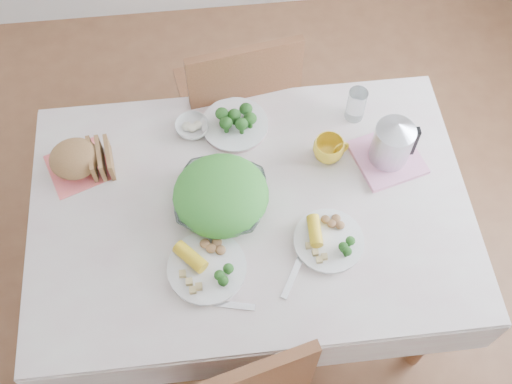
{
  "coord_description": "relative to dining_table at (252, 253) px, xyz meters",
  "views": [
    {
      "loc": [
        -0.09,
        -0.98,
        2.55
      ],
      "look_at": [
        0.02,
        0.02,
        0.82
      ],
      "focal_mm": 42.0,
      "sensor_mm": 36.0,
      "label": 1
    }
  ],
  "objects": [
    {
      "name": "floor",
      "position": [
        0.0,
        0.0,
        -0.38
      ],
      "size": [
        3.6,
        3.6,
        0.0
      ],
      "primitive_type": "plane",
      "color": "brown",
      "rests_on": "ground"
    },
    {
      "name": "dining_table",
      "position": [
        0.0,
        0.0,
        0.0
      ],
      "size": [
        1.4,
        0.9,
        0.75
      ],
      "primitive_type": "cube",
      "color": "brown",
      "rests_on": "floor"
    },
    {
      "name": "tablecloth",
      "position": [
        0.0,
        0.0,
        0.38
      ],
      "size": [
        1.5,
        1.0,
        0.01
      ],
      "primitive_type": "cube",
      "color": "beige",
      "rests_on": "dining_table"
    },
    {
      "name": "chair_far",
      "position": [
        -0.0,
        0.69,
        0.09
      ],
      "size": [
        0.52,
        0.52,
        1.0
      ],
      "primitive_type": "cube",
      "rotation": [
        0.0,
        0.0,
        3.3
      ],
      "color": "brown",
      "rests_on": "floor"
    },
    {
      "name": "salad_bowl",
      "position": [
        -0.1,
        0.02,
        0.42
      ],
      "size": [
        0.37,
        0.37,
        0.07
      ],
      "primitive_type": "imported",
      "rotation": [
        0.0,
        0.0,
        -0.24
      ],
      "color": "white",
      "rests_on": "tablecloth"
    },
    {
      "name": "dinner_plate_left",
      "position": [
        -0.16,
        -0.22,
        0.4
      ],
      "size": [
        0.33,
        0.33,
        0.02
      ],
      "primitive_type": "cylinder",
      "rotation": [
        0.0,
        0.0,
        0.39
      ],
      "color": "white",
      "rests_on": "tablecloth"
    },
    {
      "name": "dinner_plate_right",
      "position": [
        0.24,
        -0.16,
        0.4
      ],
      "size": [
        0.3,
        0.3,
        0.02
      ],
      "primitive_type": "cylinder",
      "rotation": [
        0.0,
        0.0,
        -0.37
      ],
      "color": "white",
      "rests_on": "tablecloth"
    },
    {
      "name": "broccoli_plate",
      "position": [
        -0.02,
        0.34,
        0.4
      ],
      "size": [
        0.31,
        0.31,
        0.02
      ],
      "primitive_type": "cylinder",
      "rotation": [
        0.0,
        0.0,
        -0.3
      ],
      "color": "beige",
      "rests_on": "tablecloth"
    },
    {
      "name": "napkin",
      "position": [
        -0.59,
        0.22,
        0.39
      ],
      "size": [
        0.26,
        0.26,
        0.0
      ],
      "primitive_type": "cube",
      "rotation": [
        0.0,
        0.0,
        0.36
      ],
      "color": "#FF6C6A",
      "rests_on": "tablecloth"
    },
    {
      "name": "bread_loaf",
      "position": [
        -0.59,
        0.22,
        0.45
      ],
      "size": [
        0.21,
        0.21,
        0.1
      ],
      "primitive_type": "ellipsoid",
      "rotation": [
        0.0,
        0.0,
        0.27
      ],
      "color": "brown",
      "rests_on": "napkin"
    },
    {
      "name": "fruit_bowl",
      "position": [
        -0.18,
        0.34,
        0.41
      ],
      "size": [
        0.15,
        0.15,
        0.04
      ],
      "primitive_type": "imported",
      "rotation": [
        0.0,
        0.0,
        -0.21
      ],
      "color": "white",
      "rests_on": "tablecloth"
    },
    {
      "name": "yellow_mug",
      "position": [
        0.29,
        0.17,
        0.43
      ],
      "size": [
        0.14,
        0.14,
        0.09
      ],
      "primitive_type": "imported",
      "rotation": [
        0.0,
        0.0,
        0.32
      ],
      "color": "yellow",
      "rests_on": "tablecloth"
    },
    {
      "name": "glass_tumbler",
      "position": [
        0.42,
        0.34,
        0.45
      ],
      "size": [
        0.07,
        0.07,
        0.13
      ],
      "primitive_type": "cylinder",
      "rotation": [
        0.0,
        0.0,
        0.03
      ],
      "color": "white",
      "rests_on": "tablecloth"
    },
    {
      "name": "pink_tray",
      "position": [
        0.5,
        0.14,
        0.4
      ],
      "size": [
        0.27,
        0.27,
        0.02
      ],
      "primitive_type": "cube",
      "rotation": [
        0.0,
        0.0,
        0.26
      ],
      "color": "pink",
      "rests_on": "tablecloth"
    },
    {
      "name": "electric_kettle",
      "position": [
        0.5,
        0.14,
        0.51
      ],
      "size": [
        0.15,
        0.15,
        0.19
      ],
      "primitive_type": "cylinder",
      "rotation": [
        0.0,
        0.0,
        0.09
      ],
      "color": "#B2B5BA",
      "rests_on": "pink_tray"
    },
    {
      "name": "fork_right",
      "position": [
        0.11,
        -0.26,
        0.39
      ],
      "size": [
        0.11,
        0.17,
        0.0
      ],
      "primitive_type": "cube",
      "rotation": [
        0.0,
        0.0,
        -0.52
      ],
      "color": "silver",
      "rests_on": "tablecloth"
    },
    {
      "name": "knife",
      "position": [
        -0.11,
        -0.34,
        0.39
      ],
      "size": [
        0.18,
        0.06,
        0.0
      ],
      "primitive_type": "cube",
      "rotation": [
        0.0,
        0.0,
        1.34
      ],
      "color": "silver",
      "rests_on": "tablecloth"
    }
  ]
}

